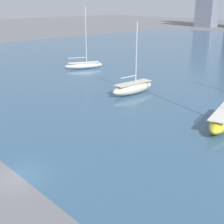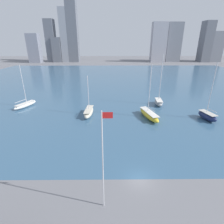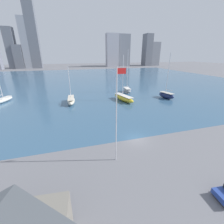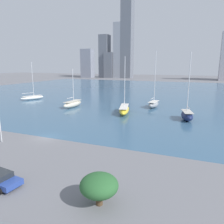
# 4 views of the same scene
# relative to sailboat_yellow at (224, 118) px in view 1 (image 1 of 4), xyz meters

# --- Properties ---
(ground_plane) EXTENTS (500.00, 500.00, 0.00)m
(ground_plane) POSITION_rel_sailboat_yellow_xyz_m (-6.29, -23.67, -1.05)
(ground_plane) COLOR slate
(sailboat_yellow) EXTENTS (5.01, 10.50, 14.63)m
(sailboat_yellow) POSITION_rel_sailboat_yellow_xyz_m (0.00, 0.00, 0.00)
(sailboat_yellow) COLOR yellow
(sailboat_yellow) RESTS_ON harbor_water
(sailboat_cream) EXTENTS (2.72, 8.50, 11.39)m
(sailboat_cream) POSITION_rel_sailboat_yellow_xyz_m (-17.13, 2.12, -0.02)
(sailboat_cream) COLOR beige
(sailboat_cream) RESTS_ON harbor_water
(sailboat_white) EXTENTS (5.36, 8.58, 13.53)m
(sailboat_white) POSITION_rel_sailboat_yellow_xyz_m (-38.75, 9.15, -0.20)
(sailboat_white) COLOR white
(sailboat_white) RESTS_ON harbor_water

